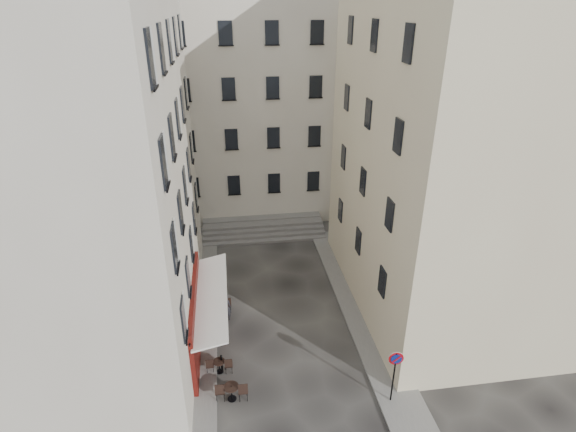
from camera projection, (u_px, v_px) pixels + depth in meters
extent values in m
plane|color=black|center=(287.00, 350.00, 22.68)|extent=(90.00, 90.00, 0.00)
cube|color=slate|center=(199.00, 308.00, 25.64)|extent=(2.00, 22.00, 0.12)
cube|color=slate|center=(357.00, 305.00, 25.90)|extent=(2.00, 18.00, 0.12)
cube|color=beige|center=(40.00, 150.00, 19.66)|extent=(12.00, 16.00, 20.00)
cube|color=beige|center=(478.00, 148.00, 23.22)|extent=(12.00, 14.00, 18.00)
cube|color=beige|center=(241.00, 97.00, 35.56)|extent=(18.00, 10.00, 18.00)
cube|color=#450E09|center=(196.00, 317.00, 22.25)|extent=(0.25, 7.00, 3.50)
cube|color=black|center=(197.00, 323.00, 22.40)|extent=(0.06, 3.85, 2.00)
cube|color=white|center=(211.00, 296.00, 21.83)|extent=(1.58, 7.30, 0.41)
cube|color=#5A5856|center=(264.00, 237.00, 33.24)|extent=(9.00, 1.80, 0.20)
cube|color=#5A5856|center=(264.00, 232.00, 33.55)|extent=(9.00, 1.80, 0.20)
cube|color=#5A5856|center=(263.00, 226.00, 33.87)|extent=(9.00, 1.80, 0.20)
cube|color=#5A5856|center=(263.00, 221.00, 34.18)|extent=(9.00, 1.80, 0.20)
cylinder|color=black|center=(222.00, 364.00, 21.18)|extent=(0.10, 0.10, 0.90)
sphere|color=black|center=(221.00, 356.00, 20.97)|extent=(0.12, 0.12, 0.12)
cylinder|color=black|center=(221.00, 317.00, 24.30)|extent=(0.10, 0.10, 0.90)
sphere|color=black|center=(221.00, 310.00, 24.09)|extent=(0.12, 0.12, 0.12)
cylinder|color=black|center=(221.00, 281.00, 27.42)|extent=(0.10, 0.10, 0.90)
sphere|color=black|center=(220.00, 274.00, 27.21)|extent=(0.12, 0.12, 0.12)
cylinder|color=black|center=(393.00, 378.00, 19.14)|extent=(0.07, 0.07, 2.77)
cylinder|color=#AB0B11|center=(396.00, 359.00, 18.65)|extent=(0.64, 0.09, 0.64)
cylinder|color=navy|center=(396.00, 359.00, 18.63)|extent=(0.47, 0.08, 0.47)
cube|color=#AB0B11|center=(397.00, 359.00, 18.61)|extent=(0.38, 0.06, 0.38)
cylinder|color=black|center=(232.00, 399.00, 19.79)|extent=(0.40, 0.40, 0.02)
cylinder|color=black|center=(232.00, 393.00, 19.63)|extent=(0.06, 0.06, 0.78)
cylinder|color=black|center=(231.00, 387.00, 19.48)|extent=(0.67, 0.67, 0.04)
cube|color=black|center=(243.00, 390.00, 19.67)|extent=(0.42, 0.42, 1.00)
cube|color=black|center=(220.00, 391.00, 19.64)|extent=(0.42, 0.42, 1.00)
cylinder|color=black|center=(220.00, 372.00, 21.25)|extent=(0.35, 0.35, 0.02)
cylinder|color=black|center=(219.00, 366.00, 21.11)|extent=(0.05, 0.05, 0.68)
cylinder|color=black|center=(219.00, 362.00, 20.98)|extent=(0.58, 0.58, 0.04)
cube|color=black|center=(229.00, 365.00, 21.14)|extent=(0.37, 0.37, 0.87)
cube|color=black|center=(210.00, 365.00, 21.12)|extent=(0.37, 0.37, 0.87)
cylinder|color=black|center=(215.00, 334.00, 23.65)|extent=(0.39, 0.39, 0.02)
cylinder|color=black|center=(215.00, 328.00, 23.49)|extent=(0.05, 0.05, 0.77)
cylinder|color=black|center=(214.00, 323.00, 23.34)|extent=(0.66, 0.66, 0.04)
cube|color=black|center=(224.00, 327.00, 23.53)|extent=(0.42, 0.42, 0.98)
cube|color=black|center=(205.00, 327.00, 23.50)|extent=(0.42, 0.42, 0.98)
cylinder|color=black|center=(219.00, 311.00, 25.33)|extent=(0.40, 0.40, 0.02)
cylinder|color=black|center=(218.00, 306.00, 25.17)|extent=(0.06, 0.06, 0.78)
cylinder|color=black|center=(218.00, 301.00, 25.02)|extent=(0.67, 0.67, 0.04)
cube|color=black|center=(227.00, 304.00, 25.21)|extent=(0.43, 0.43, 1.01)
cube|color=black|center=(209.00, 305.00, 25.18)|extent=(0.43, 0.43, 1.01)
cylinder|color=black|center=(217.00, 293.00, 26.91)|extent=(0.37, 0.37, 0.02)
cylinder|color=black|center=(216.00, 288.00, 26.76)|extent=(0.05, 0.05, 0.72)
cylinder|color=black|center=(216.00, 284.00, 26.62)|extent=(0.61, 0.61, 0.04)
cube|color=black|center=(224.00, 287.00, 26.80)|extent=(0.39, 0.39, 0.92)
cube|color=black|center=(208.00, 287.00, 26.77)|extent=(0.39, 0.39, 0.92)
imported|color=black|center=(226.00, 308.00, 24.44)|extent=(0.61, 0.42, 1.63)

